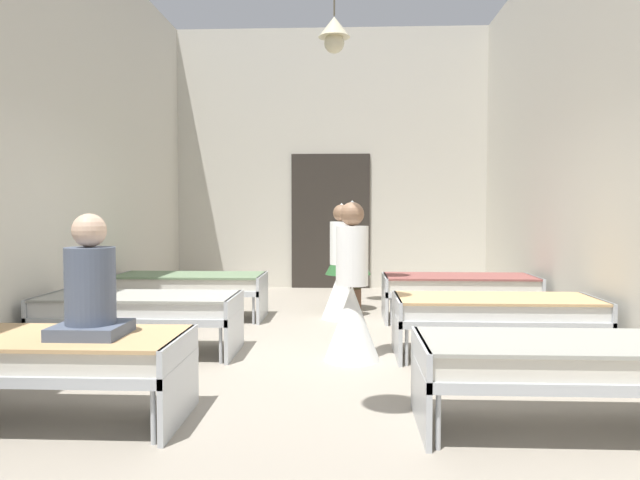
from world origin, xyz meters
name	(u,v)px	position (x,y,z in m)	size (l,w,h in m)	color
ground_plane	(315,360)	(0.00, 0.00, -0.05)	(6.12, 10.77, 0.10)	#9E9384
room_shell	(321,129)	(0.00, 1.19, 2.33)	(5.92, 10.37, 4.63)	beige
bed_left_row_0	(40,355)	(-1.71, -1.90, 0.44)	(1.90, 0.84, 0.57)	#B7BCC1
bed_right_row_0	(569,362)	(1.71, -1.90, 0.44)	(1.90, 0.84, 0.57)	#B7BCC1
bed_left_row_1	(140,309)	(-1.71, 0.00, 0.44)	(1.90, 0.84, 0.57)	#B7BCC1
bed_right_row_1	(496,311)	(1.71, 0.00, 0.44)	(1.90, 0.84, 0.57)	#B7BCC1
bed_left_row_2	(191,285)	(-1.71, 1.90, 0.44)	(1.90, 0.84, 0.57)	#B7BCC1
bed_right_row_2	(459,286)	(1.71, 1.90, 0.44)	(1.90, 0.84, 0.57)	#B7BCC1
nurse_near_aisle	(341,278)	(0.23, 1.99, 0.53)	(0.52, 0.52, 1.49)	white
nurse_mid_aisle	(352,304)	(0.35, -0.17, 0.53)	(0.52, 0.52, 1.49)	white
patient_seated_primary	(90,291)	(-1.36, -1.91, 0.87)	(0.44, 0.44, 0.80)	#515B70
potted_plant	(348,260)	(0.31, 2.70, 0.70)	(0.64, 0.64, 1.09)	brown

